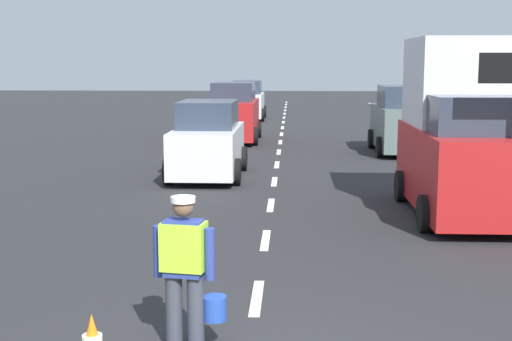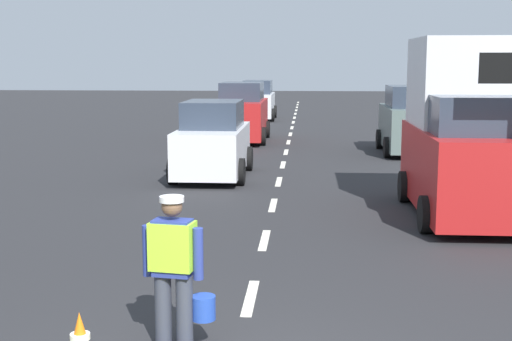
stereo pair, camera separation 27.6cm
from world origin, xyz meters
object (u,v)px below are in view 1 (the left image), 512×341
(car_oncoming_second, at_px, (234,114))
(car_oncoming_third, at_px, (248,101))
(car_oncoming_lead, at_px, (208,142))
(road_worker, at_px, (186,265))
(car_parked_far, at_px, (402,122))
(delivery_truck, at_px, (461,135))

(car_oncoming_second, relative_size, car_oncoming_third, 1.06)
(car_oncoming_third, bearing_deg, car_oncoming_lead, -89.55)
(road_worker, relative_size, car_oncoming_lead, 0.42)
(car_oncoming_lead, xyz_separation_m, car_oncoming_third, (-0.15, 19.05, 0.03))
(car_oncoming_second, xyz_separation_m, car_parked_far, (5.97, -3.23, -0.01))
(delivery_truck, height_order, car_oncoming_third, delivery_truck)
(car_oncoming_second, distance_m, car_oncoming_third, 10.45)
(delivery_truck, relative_size, car_parked_far, 1.14)
(road_worker, height_order, delivery_truck, delivery_truck)
(car_oncoming_second, bearing_deg, car_oncoming_third, 90.65)
(delivery_truck, bearing_deg, road_worker, -122.35)
(road_worker, bearing_deg, car_oncoming_lead, 95.69)
(car_oncoming_lead, height_order, car_oncoming_third, car_oncoming_third)
(delivery_truck, relative_size, car_oncoming_lead, 1.17)
(car_oncoming_second, bearing_deg, car_oncoming_lead, -89.80)
(car_oncoming_lead, xyz_separation_m, car_oncoming_second, (-0.03, 8.60, 0.12))
(road_worker, xyz_separation_m, delivery_truck, (4.49, 7.09, 0.68))
(delivery_truck, height_order, car_oncoming_second, delivery_truck)
(car_parked_far, bearing_deg, car_oncoming_second, 151.59)
(car_oncoming_second, height_order, car_parked_far, car_oncoming_second)
(car_parked_far, bearing_deg, car_oncoming_lead, -137.83)
(car_oncoming_second, relative_size, car_parked_far, 1.08)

